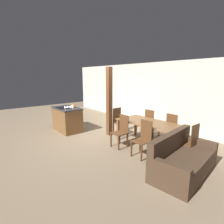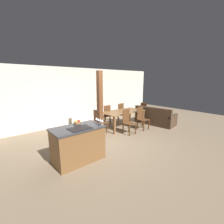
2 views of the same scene
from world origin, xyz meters
TOP-DOWN VIEW (x-y plane):
  - ground_plane at (0.00, 0.00)m, footprint 16.00×16.00m
  - wall_back at (0.00, 2.72)m, footprint 11.20×0.08m
  - kitchen_island at (-1.25, -0.58)m, footprint 1.31×0.76m
  - fruit_bowl at (-1.11, -0.33)m, footprint 0.20×0.20m
  - wine_glass_near at (-0.67, -0.88)m, footprint 0.07×0.07m
  - wine_glass_middle at (-0.67, -0.79)m, footprint 0.07×0.07m
  - wine_glass_far at (-0.67, -0.70)m, footprint 0.07×0.07m
  - wine_glass_end at (-0.67, -0.61)m, footprint 0.07×0.07m
  - dining_table at (1.72, 0.72)m, footprint 1.95×1.00m
  - dining_chair_near_left at (1.28, 0.01)m, footprint 0.40×0.40m
  - dining_chair_near_right at (2.15, 0.01)m, footprint 0.40×0.40m
  - dining_chair_far_left at (1.28, 1.44)m, footprint 0.40×0.40m
  - dining_chair_far_right at (2.15, 1.44)m, footprint 0.40×0.40m
  - dining_chair_head_end at (0.36, 0.72)m, footprint 0.40×0.40m
  - dining_chair_foot_end at (3.07, 0.72)m, footprint 0.40×0.40m
  - couch at (3.26, 0.07)m, footprint 1.07×1.93m
  - timber_post at (0.19, 0.40)m, footprint 0.17×0.17m

SIDE VIEW (x-z plane):
  - ground_plane at x=0.00m, z-range 0.00..0.00m
  - couch at x=3.26m, z-range -0.15..0.72m
  - kitchen_island at x=-1.25m, z-range 0.00..0.94m
  - dining_chair_near_left at x=1.28m, z-range 0.01..1.00m
  - dining_chair_near_right at x=2.15m, z-range 0.01..1.00m
  - dining_chair_far_left at x=1.28m, z-range 0.01..1.00m
  - dining_chair_far_right at x=2.15m, z-range 0.01..1.00m
  - dining_chair_head_end at x=0.36m, z-range 0.01..1.00m
  - dining_chair_foot_end at x=3.07m, z-range 0.01..1.00m
  - dining_table at x=1.72m, z-range 0.29..1.03m
  - fruit_bowl at x=-1.11m, z-range 0.93..1.03m
  - wine_glass_near at x=-0.67m, z-range 0.99..1.15m
  - wine_glass_middle at x=-0.67m, z-range 0.99..1.15m
  - wine_glass_far at x=-0.67m, z-range 0.99..1.15m
  - wine_glass_end at x=-0.67m, z-range 0.99..1.15m
  - timber_post at x=0.19m, z-range 0.00..2.45m
  - wall_back at x=0.00m, z-range 0.00..2.70m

